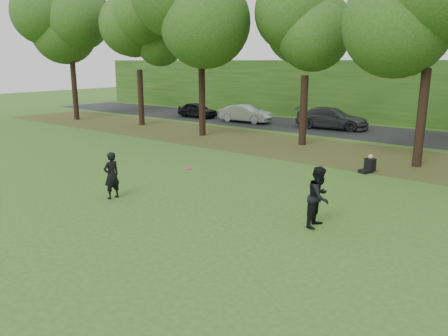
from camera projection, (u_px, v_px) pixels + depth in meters
name	position (u px, v px, depth m)	size (l,w,h in m)	color
ground	(178.00, 220.00, 13.96)	(120.00, 120.00, 0.00)	#2F5A1C
leaf_litter	(343.00, 153.00, 23.91)	(60.00, 7.00, 0.01)	#473819
street	(390.00, 134.00, 30.03)	(70.00, 7.00, 0.02)	black
far_hedge	(418.00, 93.00, 34.03)	(70.00, 3.00, 5.00)	#214814
player_left	(112.00, 175.00, 15.92)	(0.63, 0.42, 1.74)	black
player_right	(319.00, 197.00, 13.20)	(0.91, 0.71, 1.88)	black
parked_cars	(363.00, 123.00, 30.44)	(34.64, 3.51, 1.54)	black
frisbee	(187.00, 169.00, 14.64)	(0.38, 0.38, 0.07)	#DD127A
seated_person	(369.00, 166.00, 19.79)	(0.63, 0.83, 0.83)	black
tree_line	(346.00, 2.00, 22.19)	(55.30, 7.90, 12.31)	black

